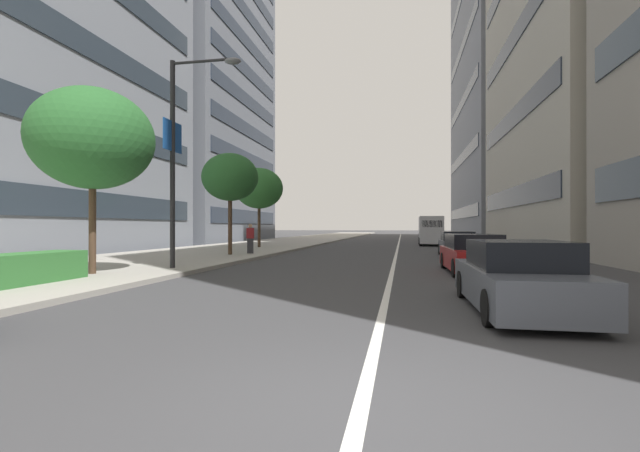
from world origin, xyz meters
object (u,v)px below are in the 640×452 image
at_px(car_lead_in_lane, 473,254).
at_px(street_tree_mid_sidewalk, 259,188).
at_px(street_tree_by_lamp_post, 93,139).
at_px(pedestrian_on_plaza, 250,239).
at_px(street_lamp_with_banners, 183,140).
at_px(delivery_van_ahead, 431,230).
at_px(street_tree_far_plaza, 230,177).
at_px(car_following_behind, 518,279).
at_px(car_far_down_avenue, 457,244).

xyz_separation_m(car_lead_in_lane, street_tree_mid_sidewalk, (14.29, 12.92, 3.83)).
relative_size(street_tree_by_lamp_post, pedestrian_on_plaza, 3.57).
bearing_deg(pedestrian_on_plaza, street_lamp_with_banners, 173.32).
height_order(delivery_van_ahead, street_tree_mid_sidewalk, street_tree_mid_sidewalk).
xyz_separation_m(street_tree_far_plaza, pedestrian_on_plaza, (1.16, -0.73, -3.34)).
xyz_separation_m(car_lead_in_lane, street_tree_far_plaza, (5.78, 11.64, 3.66)).
distance_m(car_following_behind, car_far_down_avenue, 15.88).
distance_m(street_tree_by_lamp_post, pedestrian_on_plaza, 11.55).
relative_size(car_following_behind, street_lamp_with_banners, 0.59).
relative_size(car_following_behind, pedestrian_on_plaza, 2.71).
height_order(street_tree_by_lamp_post, pedestrian_on_plaza, street_tree_by_lamp_post).
xyz_separation_m(car_following_behind, car_lead_in_lane, (7.16, -0.27, 0.02)).
relative_size(street_lamp_with_banners, street_tree_mid_sidewalk, 1.29).
height_order(street_tree_mid_sidewalk, pedestrian_on_plaza, street_tree_mid_sidewalk).
bearing_deg(street_tree_far_plaza, car_far_down_avenue, -76.46).
bearing_deg(street_tree_mid_sidewalk, car_far_down_avenue, -112.62).
bearing_deg(street_tree_by_lamp_post, delivery_van_ahead, -24.08).
xyz_separation_m(car_following_behind, street_tree_far_plaza, (12.94, 11.37, 3.68)).
bearing_deg(pedestrian_on_plaza, street_tree_by_lamp_post, 162.58).
bearing_deg(pedestrian_on_plaza, street_tree_mid_sidewalk, 4.64).
bearing_deg(car_far_down_avenue, delivery_van_ahead, 3.34).
distance_m(street_tree_far_plaza, street_tree_mid_sidewalk, 8.61).
bearing_deg(street_tree_mid_sidewalk, delivery_van_ahead, -55.19).
relative_size(delivery_van_ahead, street_lamp_with_banners, 0.73).
bearing_deg(street_lamp_with_banners, car_lead_in_lane, -80.52).
distance_m(delivery_van_ahead, street_tree_far_plaza, 21.21).
distance_m(delivery_van_ahead, street_tree_mid_sidewalk, 16.03).
xyz_separation_m(delivery_van_ahead, street_tree_by_lamp_post, (-27.27, 12.19, 3.09)).
bearing_deg(street_tree_mid_sidewalk, street_tree_far_plaza, -171.40).
xyz_separation_m(car_far_down_avenue, street_tree_by_lamp_post, (-12.70, 12.70, 3.78)).
relative_size(car_following_behind, street_tree_mid_sidewalk, 0.77).
height_order(street_lamp_with_banners, street_tree_far_plaza, street_lamp_with_banners).
distance_m(street_lamp_with_banners, street_tree_far_plaza, 7.63).
relative_size(car_lead_in_lane, street_tree_mid_sidewalk, 0.80).
relative_size(car_following_behind, car_lead_in_lane, 0.96).
bearing_deg(car_lead_in_lane, street_tree_mid_sidewalk, 40.55).
relative_size(car_far_down_avenue, pedestrian_on_plaza, 2.80).
bearing_deg(street_lamp_with_banners, street_tree_by_lamp_post, 140.25).
xyz_separation_m(car_lead_in_lane, car_far_down_avenue, (8.70, -0.50, 0.00)).
xyz_separation_m(car_far_down_avenue, street_tree_far_plaza, (-2.92, 12.13, 3.66)).
height_order(car_lead_in_lane, car_far_down_avenue, car_far_down_avenue).
xyz_separation_m(street_tree_far_plaza, street_tree_mid_sidewalk, (8.51, 1.29, 0.17)).
relative_size(car_far_down_avenue, street_tree_by_lamp_post, 0.79).
bearing_deg(car_following_behind, street_tree_far_plaza, 40.63).
bearing_deg(car_far_down_avenue, pedestrian_on_plaza, 100.13).
bearing_deg(pedestrian_on_plaza, car_lead_in_lane, -133.13).
bearing_deg(street_tree_by_lamp_post, car_lead_in_lane, -71.83).
bearing_deg(street_tree_by_lamp_post, car_far_down_avenue, -44.99).
distance_m(street_lamp_with_banners, street_tree_by_lamp_post, 2.99).
bearing_deg(car_lead_in_lane, street_tree_by_lamp_post, 106.59).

